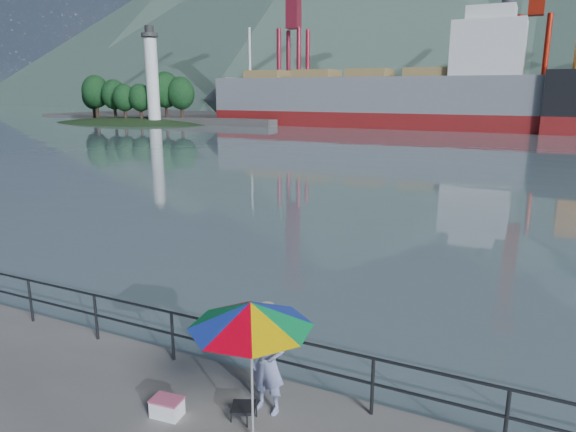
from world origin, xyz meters
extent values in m
cube|color=slate|center=(0.00, 130.00, 0.00)|extent=(500.00, 280.00, 0.00)
cube|color=#514F4C|center=(10.00, 93.00, 0.00)|extent=(200.00, 40.00, 0.40)
cylinder|color=#2D3033|center=(0.00, 1.70, 1.00)|extent=(22.00, 0.05, 0.05)
cylinder|color=#2D3033|center=(0.00, 1.70, 0.55)|extent=(22.00, 0.05, 0.05)
cube|color=#2D3033|center=(0.00, 1.70, 0.50)|extent=(22.00, 0.06, 1.00)
cone|color=#385147|center=(-140.00, 190.00, 27.50)|extent=(228.80, 228.80, 55.00)
cone|color=#385147|center=(-70.00, 200.00, 37.50)|extent=(312.00, 312.00, 75.00)
cone|color=#385147|center=(0.00, 205.00, 34.00)|extent=(282.88, 282.88, 68.00)
ellipsoid|color=#263F1E|center=(-55.00, 62.00, 0.00)|extent=(48.00, 26.40, 8.40)
cylinder|color=white|center=(-49.00, 61.00, 6.50)|extent=(2.00, 2.00, 13.00)
cylinder|color=#2D2D2D|center=(-49.00, 61.00, 14.00)|extent=(1.80, 1.80, 2.00)
cube|color=yellow|center=(10.00, 92.00, 1.30)|extent=(6.00, 2.40, 2.60)
cube|color=red|center=(10.00, 95.00, 2.60)|extent=(6.00, 2.40, 5.20)
cube|color=#267F3F|center=(10.00, 98.00, 3.90)|extent=(6.00, 2.40, 7.80)
imported|color=navy|center=(3.43, 1.07, 0.87)|extent=(0.67, 0.47, 1.74)
cylinder|color=white|center=(3.56, 0.32, 1.02)|extent=(0.04, 0.04, 2.04)
cone|color=blue|center=(3.56, 0.32, 2.04)|extent=(2.22, 2.22, 0.38)
cube|color=black|center=(3.20, 0.67, 0.22)|extent=(0.50, 0.50, 0.05)
cube|color=#2D3033|center=(3.20, 0.67, 0.10)|extent=(0.32, 0.32, 0.20)
cube|color=white|center=(2.03, 0.22, 0.14)|extent=(0.51, 0.37, 0.28)
cylinder|color=black|center=(3.30, 2.11, 0.00)|extent=(0.44, 1.73, 1.25)
cube|color=maroon|center=(-15.88, 70.75, 0.75)|extent=(49.56, 8.58, 2.50)
cube|color=slate|center=(-15.88, 70.75, 4.50)|extent=(49.56, 8.58, 5.00)
cube|color=silver|center=(-0.02, 70.75, 10.50)|extent=(9.00, 7.21, 7.00)
camera|label=1|loc=(6.97, -5.53, 5.14)|focal=32.00mm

